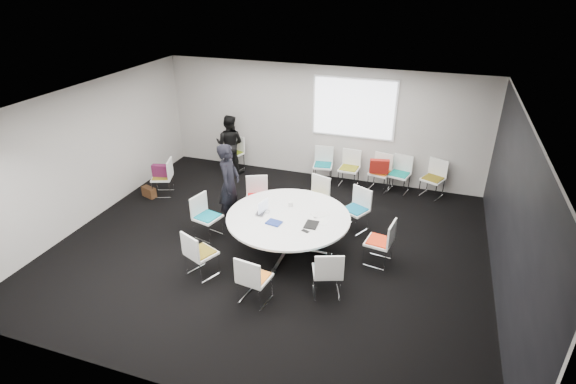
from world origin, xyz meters
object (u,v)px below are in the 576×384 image
(chair_ring_e, at_px, (208,225))
(maroon_bag, at_px, (161,171))
(laptop, at_px, (264,212))
(conference_table, at_px, (288,225))
(chair_ring_g, at_px, (255,287))
(chair_ring_d, at_px, (258,205))
(person_back, at_px, (230,144))
(chair_ring_f, at_px, (201,261))
(chair_back_b, at_px, (349,175))
(chair_person_back, at_px, (234,159))
(brown_bag, at_px, (149,192))
(chair_ring_h, at_px, (327,280))
(chair_ring_b, at_px, (355,217))
(chair_ring_c, at_px, (315,204))
(chair_spare_left, at_px, (164,184))
(cup, at_px, (291,204))
(chair_back_a, at_px, (323,172))
(chair_ring_a, at_px, (379,250))
(chair_back_d, at_px, (399,181))
(chair_back_e, at_px, (432,186))
(person_main, at_px, (229,184))
(chair_back_c, at_px, (379,179))

(chair_ring_e, distance_m, maroon_bag, 2.33)
(laptop, bearing_deg, conference_table, -92.30)
(conference_table, height_order, chair_ring_e, chair_ring_e)
(chair_ring_g, bearing_deg, conference_table, 96.68)
(chair_ring_d, distance_m, chair_ring_g, 2.76)
(chair_ring_g, xyz_separation_m, person_back, (-2.57, 4.57, 0.49))
(chair_ring_f, height_order, chair_back_b, same)
(chair_person_back, relative_size, brown_bag, 2.44)
(chair_ring_h, bearing_deg, chair_ring_b, 68.79)
(chair_ring_e, bearing_deg, chair_ring_c, 143.65)
(chair_spare_left, xyz_separation_m, cup, (3.44, -0.89, 0.50))
(cup, relative_size, brown_bag, 0.25)
(chair_ring_d, bearing_deg, chair_spare_left, -29.55)
(conference_table, bearing_deg, brown_bag, 164.68)
(chair_ring_e, xyz_separation_m, chair_spare_left, (-1.87, 1.34, 0.00))
(chair_back_a, relative_size, chair_spare_left, 1.00)
(chair_spare_left, xyz_separation_m, brown_bag, (-0.28, -0.22, -0.16))
(chair_ring_d, bearing_deg, chair_ring_g, 87.56)
(chair_ring_b, bearing_deg, chair_person_back, -2.15)
(chair_ring_f, distance_m, cup, 2.00)
(person_back, height_order, cup, person_back)
(conference_table, xyz_separation_m, chair_ring_a, (1.68, 0.11, -0.27))
(laptop, distance_m, cup, 0.55)
(maroon_bag, bearing_deg, chair_spare_left, 19.93)
(chair_back_b, bearing_deg, brown_bag, 29.84)
(chair_back_d, bearing_deg, maroon_bag, 33.67)
(brown_bag, bearing_deg, maroon_bag, 38.78)
(chair_ring_h, relative_size, laptop, 2.51)
(chair_person_back, relative_size, maroon_bag, 2.20)
(chair_ring_c, xyz_separation_m, chair_ring_d, (-1.16, -0.42, 0.00))
(chair_back_e, bearing_deg, chair_spare_left, 41.71)
(person_back, bearing_deg, chair_ring_h, 127.33)
(chair_ring_b, bearing_deg, person_main, 38.60)
(chair_ring_e, xyz_separation_m, chair_back_d, (3.35, 3.27, 0.00))
(chair_spare_left, bearing_deg, chair_ring_e, -145.57)
(chair_back_d, relative_size, person_back, 0.57)
(chair_ring_h, bearing_deg, chair_ring_d, 114.79)
(conference_table, bearing_deg, chair_ring_d, 135.96)
(chair_ring_a, bearing_deg, person_main, 89.92)
(chair_ring_b, relative_size, chair_back_e, 1.00)
(chair_spare_left, bearing_deg, laptop, -132.62)
(chair_ring_h, relative_size, brown_bag, 2.44)
(chair_ring_h, xyz_separation_m, brown_bag, (-4.81, 2.08, -0.16))
(chair_ring_f, xyz_separation_m, chair_back_c, (2.42, 4.38, 0.00))
(person_main, xyz_separation_m, maroon_bag, (-2.06, 0.64, -0.25))
(chair_ring_c, distance_m, chair_spare_left, 3.65)
(chair_ring_a, xyz_separation_m, chair_back_a, (-1.84, 3.03, 0.00))
(laptop, bearing_deg, chair_back_e, -47.11)
(chair_back_d, relative_size, maroon_bag, 2.20)
(chair_ring_h, xyz_separation_m, chair_back_d, (0.68, 4.23, 0.00))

